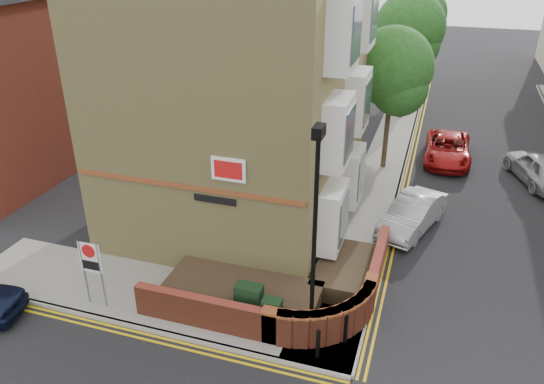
{
  "coord_description": "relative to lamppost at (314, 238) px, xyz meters",
  "views": [
    {
      "loc": [
        4.21,
        -10.36,
        10.53
      ],
      "look_at": [
        -0.47,
        4.0,
        3.04
      ],
      "focal_mm": 35.0,
      "sensor_mm": 36.0,
      "label": 1
    }
  ],
  "objects": [
    {
      "name": "zone_sign",
      "position": [
        -6.6,
        -0.7,
        -1.7
      ],
      "size": [
        0.72,
        0.07,
        2.2
      ],
      "color": "slate",
      "rests_on": "pavement_corner"
    },
    {
      "name": "pavement_main",
      "position": [
        0.4,
        14.8,
        -3.28
      ],
      "size": [
        2.0,
        32.0,
        0.12
      ],
      "primitive_type": "cube",
      "color": "gray",
      "rests_on": "ground"
    },
    {
      "name": "tree_mid",
      "position": [
        0.4,
        20.85,
        1.85
      ],
      "size": [
        4.03,
        4.03,
        7.42
      ],
      "color": "#382B1E",
      "rests_on": "pavement_main"
    },
    {
      "name": "bollard_near",
      "position": [
        0.4,
        -0.8,
        -2.77
      ],
      "size": [
        0.11,
        0.11,
        0.9
      ],
      "primitive_type": "cylinder",
      "color": "black",
      "rests_on": "pavement_corner"
    },
    {
      "name": "lamppost",
      "position": [
        0.0,
        0.0,
        0.0
      ],
      "size": [
        0.25,
        0.5,
        6.3
      ],
      "color": "black",
      "rests_on": "pavement_corner"
    },
    {
      "name": "utility_cabinet_large",
      "position": [
        -1.9,
        0.1,
        -2.62
      ],
      "size": [
        0.8,
        0.45,
        1.2
      ],
      "primitive_type": "cube",
      "color": "black",
      "rests_on": "pavement_corner"
    },
    {
      "name": "pavement_corner",
      "position": [
        -5.1,
        0.3,
        -3.28
      ],
      "size": [
        13.0,
        3.0,
        0.12
      ],
      "primitive_type": "cube",
      "color": "gray",
      "rests_on": "ground"
    },
    {
      "name": "kerb_side",
      "position": [
        -5.1,
        -1.2,
        -3.28
      ],
      "size": [
        13.0,
        0.15,
        0.12
      ],
      "primitive_type": "cube",
      "color": "gray",
      "rests_on": "ground"
    },
    {
      "name": "corner_building",
      "position": [
        -4.44,
        6.8,
        2.88
      ],
      "size": [
        8.95,
        10.4,
        13.6
      ],
      "color": "tan",
      "rests_on": "ground"
    },
    {
      "name": "ground",
      "position": [
        -1.6,
        -1.2,
        -3.34
      ],
      "size": [
        120.0,
        120.0,
        0.0
      ],
      "primitive_type": "plane",
      "color": "black",
      "rests_on": "ground"
    },
    {
      "name": "bollard_far",
      "position": [
        1.0,
        -0.0,
        -2.77
      ],
      "size": [
        0.11,
        0.11,
        0.9
      ],
      "primitive_type": "cylinder",
      "color": "black",
      "rests_on": "pavement_corner"
    },
    {
      "name": "tree_near",
      "position": [
        0.4,
        12.85,
        1.36
      ],
      "size": [
        3.64,
        3.65,
        6.7
      ],
      "color": "#382B1E",
      "rests_on": "pavement_main"
    },
    {
      "name": "red_car_main",
      "position": [
        3.33,
        14.8,
        -2.69
      ],
      "size": [
        2.26,
        4.72,
        1.3
      ],
      "primitive_type": "imported",
      "rotation": [
        0.0,
        0.0,
        0.02
      ],
      "color": "#A01111",
      "rests_on": "ground"
    },
    {
      "name": "utility_cabinet_small",
      "position": [
        -1.1,
        -0.2,
        -2.67
      ],
      "size": [
        0.55,
        0.4,
        1.1
      ],
      "primitive_type": "cube",
      "color": "black",
      "rests_on": "pavement_corner"
    },
    {
      "name": "yellow_lines_main",
      "position": [
        1.65,
        14.8,
        -3.34
      ],
      "size": [
        0.28,
        32.0,
        0.01
      ],
      "primitive_type": "cube",
      "color": "gold",
      "rests_on": "ground"
    },
    {
      "name": "kerb_main_near",
      "position": [
        1.4,
        14.8,
        -3.28
      ],
      "size": [
        0.15,
        32.0,
        0.12
      ],
      "primitive_type": "cube",
      "color": "gray",
      "rests_on": "ground"
    },
    {
      "name": "silver_car_near",
      "position": [
        2.21,
        7.25,
        -2.69
      ],
      "size": [
        2.56,
        4.21,
        1.31
      ],
      "primitive_type": "imported",
      "rotation": [
        0.0,
        0.0,
        -0.32
      ],
      "color": "#AEAEB6",
      "rests_on": "ground"
    },
    {
      "name": "traffic_light_assembly",
      "position": [
        0.8,
        23.8,
        -0.56
      ],
      "size": [
        0.2,
        0.16,
        4.2
      ],
      "color": "black",
      "rests_on": "pavement_main"
    },
    {
      "name": "tree_far",
      "position": [
        0.4,
        28.85,
        1.57
      ],
      "size": [
        3.81,
        3.81,
        7.0
      ],
      "color": "#382B1E",
      "rests_on": "pavement_main"
    },
    {
      "name": "silver_car_far",
      "position": [
        7.4,
        13.38,
        -2.6
      ],
      "size": [
        3.11,
        4.69,
        1.48
      ],
      "primitive_type": "imported",
      "rotation": [
        0.0,
        0.0,
        3.48
      ],
      "color": "#929499",
      "rests_on": "ground"
    },
    {
      "name": "garden_wall",
      "position": [
        -1.6,
        1.3,
        -3.34
      ],
      "size": [
        6.8,
        6.0,
        1.2
      ],
      "primitive_type": null,
      "color": "brown",
      "rests_on": "ground"
    },
    {
      "name": "yellow_lines_side",
      "position": [
        -5.1,
        -1.45,
        -3.34
      ],
      "size": [
        13.0,
        0.28,
        0.01
      ],
      "primitive_type": "cube",
      "color": "gold",
      "rests_on": "ground"
    }
  ]
}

